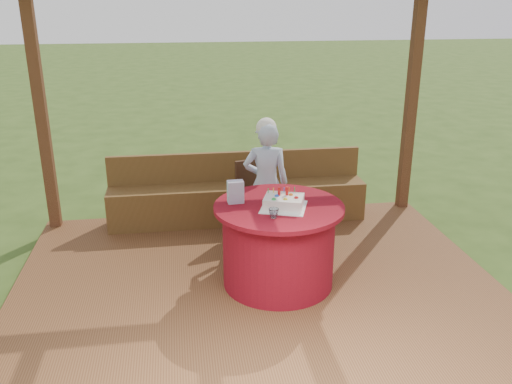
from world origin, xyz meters
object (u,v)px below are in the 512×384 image
chair (255,195)px  birthday_cake (284,202)px  elderly_woman (266,181)px  drinking_glass (274,213)px  bench (238,199)px  gift_bag (236,192)px  table (278,244)px

chair → birthday_cake: size_ratio=1.71×
elderly_woman → drinking_glass: (-0.14, -1.21, 0.13)m
birthday_cake → drinking_glass: bearing=-120.6°
bench → gift_bag: gift_bag is taller
bench → birthday_cake: size_ratio=6.15×
table → bench: bearing=97.1°
gift_bag → drinking_glass: (0.28, -0.40, -0.06)m
drinking_glass → table: bearing=70.6°
elderly_woman → birthday_cake: size_ratio=2.80×
elderly_woman → gift_bag: bearing=-117.1°
bench → chair: size_ratio=3.59×
bench → birthday_cake: bearing=-82.0°
bench → table: bench is taller
birthday_cake → drinking_glass: birthday_cake is taller
birthday_cake → gift_bag: size_ratio=2.39×
bench → chair: 0.47m
table → elderly_woman: 0.98m
table → gift_bag: size_ratio=5.72×
elderly_woman → birthday_cake: 1.00m
gift_bag → drinking_glass: gift_bag is taller
chair → drinking_glass: (-0.05, -1.43, 0.37)m
table → elderly_woman: (0.04, 0.93, 0.29)m
table → chair: bearing=92.1°
table → elderly_woman: elderly_woman is taller
drinking_glass → birthday_cake: bearing=59.4°
bench → elderly_woman: (0.23, -0.62, 0.42)m
bench → drinking_glass: (0.10, -1.83, 0.55)m
chair → drinking_glass: 1.47m
table → gift_bag: gift_bag is taller
chair → elderly_woman: size_ratio=0.61×
drinking_glass → bench: bearing=93.0°
bench → table: 1.57m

